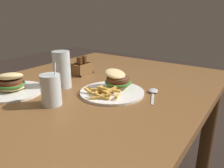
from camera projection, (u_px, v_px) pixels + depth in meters
The scene contains 7 objects.
dining_table at pixel (82, 114), 1.02m from camera, with size 1.48×1.04×0.72m.
meal_plate_near at pixel (114, 86), 0.96m from camera, with size 0.28×0.28×0.10m.
beer_glass at pixel (62, 71), 1.00m from camera, with size 0.08×0.08×0.17m.
juice_glass at pixel (51, 91), 0.82m from camera, with size 0.08×0.08×0.16m.
spoon at pixel (153, 91), 0.95m from camera, with size 0.16×0.09×0.01m.
meal_plate_far at pixel (12, 86), 0.95m from camera, with size 0.27×0.27×0.10m.
condiment_caddy at pixel (82, 68), 1.22m from camera, with size 0.11×0.08×0.10m.
Camera 1 is at (-0.67, -0.64, 1.06)m, focal length 35.00 mm.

